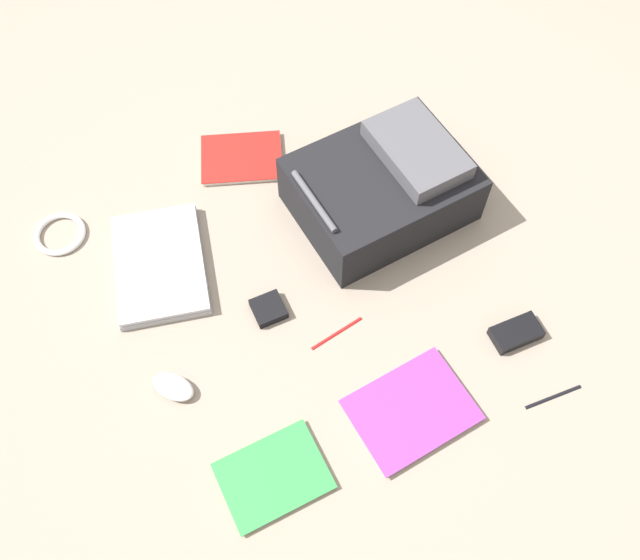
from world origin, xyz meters
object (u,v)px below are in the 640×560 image
object	(u,v)px
book_comic	(273,476)
pen_black	(337,333)
book_blue	(242,158)
cable_coil	(60,234)
laptop	(160,264)
pen_blue	(554,397)
book_manual	(411,410)
backpack	(384,186)
earbud_pouch	(269,309)
computer_mouse	(173,387)
power_brick	(516,333)

from	to	relation	value
book_comic	pen_black	world-z (taller)	book_comic
book_blue	cable_coil	world-z (taller)	same
laptop	cable_coil	xyz separation A→B (m)	(0.19, 0.22, -0.01)
pen_black	pen_blue	world-z (taller)	same
book_manual	backpack	bearing A→B (deg)	-17.85
book_blue	earbud_pouch	bearing A→B (deg)	169.05
book_blue	earbud_pouch	size ratio (longest dim) A/B	3.49
book_blue	book_manual	xyz separation A→B (m)	(-0.85, -0.12, 0.00)
backpack	pen_black	bearing A→B (deg)	139.83
laptop	computer_mouse	world-z (taller)	same
laptop	computer_mouse	xyz separation A→B (m)	(-0.33, 0.06, 0.00)
power_brick	earbud_pouch	world-z (taller)	power_brick
power_brick	pen_black	size ratio (longest dim) A/B	0.81
laptop	pen_blue	distance (m)	1.01
computer_mouse	pen_blue	size ratio (longest dim) A/B	0.72
laptop	book_blue	bearing A→B (deg)	-50.04
pen_black	laptop	bearing A→B (deg)	45.38
book_manual	book_blue	bearing A→B (deg)	8.12
book_comic	computer_mouse	world-z (taller)	computer_mouse
book_comic	laptop	bearing A→B (deg)	7.95
cable_coil	book_comic	bearing A→B (deg)	-159.30
computer_mouse	pen_blue	distance (m)	0.88
pen_blue	computer_mouse	bearing A→B (deg)	66.71
laptop	power_brick	bearing A→B (deg)	-124.30
backpack	book_manual	distance (m)	0.59
backpack	power_brick	size ratio (longest dim) A/B	3.99
backpack	book_manual	world-z (taller)	backpack
laptop	pen_blue	world-z (taller)	laptop
laptop	book_blue	size ratio (longest dim) A/B	1.36
book_blue	pen_blue	xyz separation A→B (m)	(-0.94, -0.44, -0.00)
earbud_pouch	book_manual	bearing A→B (deg)	-149.74
cable_coil	pen_blue	bearing A→B (deg)	-132.13
laptop	book_comic	xyz separation A→B (m)	(-0.61, -0.09, -0.01)
computer_mouse	earbud_pouch	distance (m)	0.30
laptop	book_manual	distance (m)	0.73
backpack	laptop	bearing A→B (deg)	86.70
book_manual	earbud_pouch	bearing A→B (deg)	30.26
backpack	earbud_pouch	distance (m)	0.44
laptop	book_comic	distance (m)	0.62
book_manual	computer_mouse	bearing A→B (deg)	62.32
backpack	pen_black	distance (m)	0.41
laptop	book_comic	world-z (taller)	laptop
book_blue	pen_black	world-z (taller)	book_blue
cable_coil	earbud_pouch	distance (m)	0.60
book_blue	cable_coil	bearing A→B (deg)	96.79
cable_coil	pen_blue	distance (m)	1.30
laptop	book_manual	xyz separation A→B (m)	(-0.59, -0.43, -0.01)
book_blue	cable_coil	distance (m)	0.53
backpack	pen_blue	xyz separation A→B (m)	(-0.65, -0.14, -0.08)
book_comic	book_manual	world-z (taller)	book_manual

